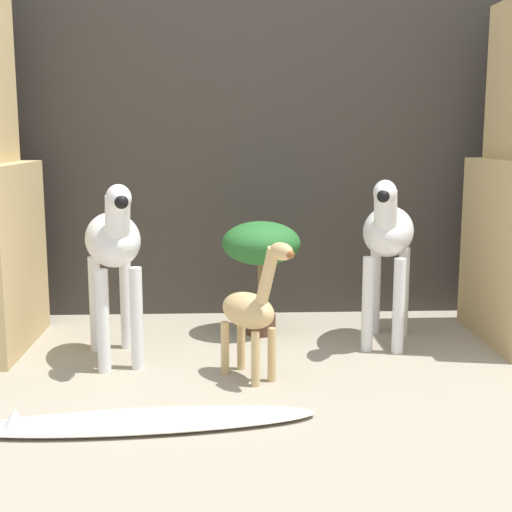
{
  "coord_description": "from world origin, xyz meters",
  "views": [
    {
      "loc": [
        -0.15,
        -2.26,
        0.9
      ],
      "look_at": [
        -0.02,
        0.59,
        0.4
      ],
      "focal_mm": 50.0,
      "sensor_mm": 36.0,
      "label": 1
    }
  ],
  "objects_px": {
    "zebra_right": "(388,238)",
    "potted_palm_front": "(261,249)",
    "zebra_left": "(114,247)",
    "surfboard": "(139,421)",
    "giraffe_figurine": "(252,310)"
  },
  "relations": [
    {
      "from": "zebra_right",
      "to": "giraffe_figurine",
      "type": "relative_size",
      "value": 1.36
    },
    {
      "from": "zebra_right",
      "to": "surfboard",
      "type": "xyz_separation_m",
      "value": [
        -0.95,
        -0.83,
        -0.44
      ]
    },
    {
      "from": "zebra_right",
      "to": "potted_palm_front",
      "type": "distance_m",
      "value": 0.56
    },
    {
      "from": "zebra_right",
      "to": "surfboard",
      "type": "relative_size",
      "value": 0.65
    },
    {
      "from": "zebra_left",
      "to": "surfboard",
      "type": "xyz_separation_m",
      "value": [
        0.16,
        -0.64,
        -0.44
      ]
    },
    {
      "from": "zebra_left",
      "to": "surfboard",
      "type": "distance_m",
      "value": 0.8
    },
    {
      "from": "zebra_left",
      "to": "giraffe_figurine",
      "type": "distance_m",
      "value": 0.61
    },
    {
      "from": "zebra_left",
      "to": "potted_palm_front",
      "type": "distance_m",
      "value": 0.7
    },
    {
      "from": "zebra_right",
      "to": "potted_palm_front",
      "type": "relative_size",
      "value": 1.4
    },
    {
      "from": "potted_palm_front",
      "to": "surfboard",
      "type": "height_order",
      "value": "potted_palm_front"
    },
    {
      "from": "giraffe_figurine",
      "to": "potted_palm_front",
      "type": "bearing_deg",
      "value": 83.69
    },
    {
      "from": "surfboard",
      "to": "potted_palm_front",
      "type": "bearing_deg",
      "value": 66.84
    },
    {
      "from": "zebra_right",
      "to": "surfboard",
      "type": "height_order",
      "value": "zebra_right"
    },
    {
      "from": "giraffe_figurine",
      "to": "potted_palm_front",
      "type": "xyz_separation_m",
      "value": [
        0.07,
        0.59,
        0.13
      ]
    },
    {
      "from": "zebra_right",
      "to": "zebra_left",
      "type": "height_order",
      "value": "same"
    }
  ]
}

